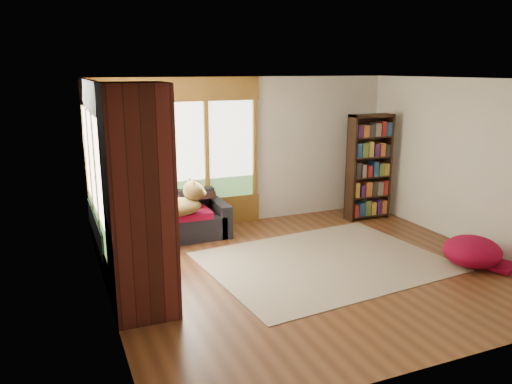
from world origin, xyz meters
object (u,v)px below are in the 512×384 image
object	(u,v)px
brick_chimney	(139,203)
bookshelf	(369,167)
area_rug	(324,262)
dog_tan	(180,198)
dog_brindle	(125,215)
pouf	(472,251)
sectional_sofa	(149,230)

from	to	relation	value
brick_chimney	bookshelf	distance (m)	5.03
area_rug	dog_tan	size ratio (longest dim) A/B	3.62
dog_brindle	area_rug	bearing A→B (deg)	-114.01
pouf	dog_brindle	distance (m)	4.92
brick_chimney	dog_brindle	bearing A→B (deg)	88.55
area_rug	bookshelf	xyz separation A→B (m)	(1.86, 1.61, 0.97)
sectional_sofa	dog_brindle	bearing A→B (deg)	-126.73
dog_tan	brick_chimney	bearing A→B (deg)	-120.16
bookshelf	pouf	world-z (taller)	bookshelf
sectional_sofa	dog_tan	distance (m)	0.70
pouf	dog_brindle	xyz separation A→B (m)	(-4.51, 1.90, 0.52)
brick_chimney	dog_tan	xyz separation A→B (m)	(0.96, 2.04, -0.52)
dog_brindle	bookshelf	bearing A→B (deg)	-85.71
sectional_sofa	area_rug	world-z (taller)	sectional_sofa
pouf	dog_tan	world-z (taller)	dog_tan
brick_chimney	dog_brindle	xyz separation A→B (m)	(0.04, 1.50, -0.55)
sectional_sofa	dog_tan	xyz separation A→B (m)	(0.51, -0.00, 0.47)
bookshelf	area_rug	bearing A→B (deg)	-139.00
dog_brindle	brick_chimney	bearing A→B (deg)	174.74
brick_chimney	dog_tan	size ratio (longest dim) A/B	2.85
brick_chimney	sectional_sofa	bearing A→B (deg)	77.71
brick_chimney	dog_tan	world-z (taller)	brick_chimney
dog_tan	dog_brindle	bearing A→B (deg)	-154.27
bookshelf	dog_brindle	bearing A→B (deg)	-171.89
area_rug	dog_tan	world-z (taller)	dog_tan
pouf	sectional_sofa	bearing A→B (deg)	149.06
bookshelf	dog_tan	distance (m)	3.59
bookshelf	dog_tan	size ratio (longest dim) A/B	2.13
brick_chimney	bookshelf	xyz separation A→B (m)	(4.54, 2.14, -0.33)
bookshelf	pouf	bearing A→B (deg)	-89.93
sectional_sofa	area_rug	distance (m)	2.72
brick_chimney	area_rug	distance (m)	3.02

